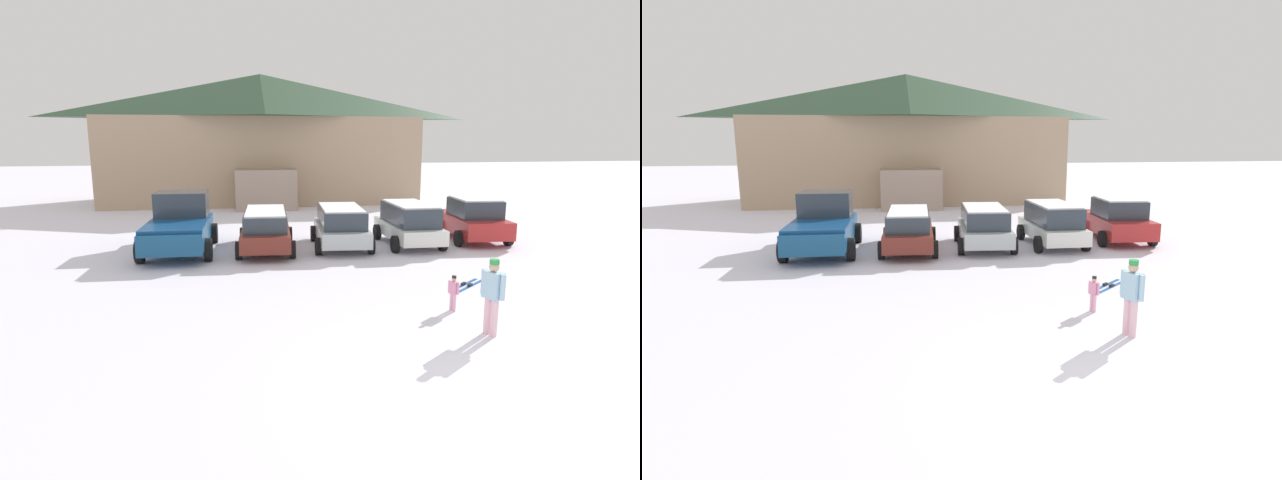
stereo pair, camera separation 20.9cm
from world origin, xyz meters
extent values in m
plane|color=white|center=(0.00, 0.00, 0.00)|extent=(160.00, 160.00, 0.00)
cube|color=tan|center=(-1.57, 27.25, 2.77)|extent=(20.19, 8.31, 5.53)
pyramid|color=#2F4C35|center=(-1.57, 27.25, 6.96)|extent=(20.80, 8.92, 2.86)
cube|color=tan|center=(-1.70, 22.47, 1.20)|extent=(3.65, 1.90, 2.40)
cube|color=maroon|center=(-2.64, 11.24, 0.62)|extent=(2.14, 4.71, 0.60)
cube|color=#2D3842|center=(-2.65, 11.15, 1.20)|extent=(1.84, 3.60, 0.58)
cube|color=white|center=(-2.65, 11.15, 1.52)|extent=(1.72, 3.42, 0.06)
cylinder|color=black|center=(-3.45, 12.74, 0.32)|extent=(0.28, 0.66, 0.64)
cylinder|color=black|center=(-1.58, 12.57, 0.32)|extent=(0.28, 0.66, 0.64)
cylinder|color=black|center=(-3.70, 9.91, 0.32)|extent=(0.28, 0.66, 0.64)
cylinder|color=black|center=(-1.83, 9.75, 0.32)|extent=(0.28, 0.66, 0.64)
cube|color=silver|center=(0.27, 11.25, 0.60)|extent=(2.24, 4.31, 0.57)
cube|color=#2D3842|center=(0.26, 11.17, 1.21)|extent=(1.91, 3.30, 0.65)
cube|color=white|center=(0.26, 11.17, 1.57)|extent=(1.79, 3.13, 0.06)
cylinder|color=black|center=(-0.56, 12.63, 0.32)|extent=(0.29, 0.66, 0.64)
cylinder|color=black|center=(1.37, 12.43, 0.32)|extent=(0.29, 0.66, 0.64)
cylinder|color=black|center=(-0.84, 10.08, 0.32)|extent=(0.29, 0.66, 0.64)
cylinder|color=black|center=(1.10, 9.87, 0.32)|extent=(0.29, 0.66, 0.64)
cube|color=white|center=(3.01, 11.17, 0.60)|extent=(1.84, 4.16, 0.56)
cube|color=#2D3842|center=(3.01, 11.09, 1.25)|extent=(1.60, 3.17, 0.75)
cube|color=white|center=(3.01, 11.09, 1.66)|extent=(1.49, 3.01, 0.06)
cylinder|color=black|center=(2.13, 12.47, 0.32)|extent=(0.24, 0.65, 0.64)
cylinder|color=black|center=(3.97, 12.41, 0.32)|extent=(0.24, 0.65, 0.64)
cylinder|color=black|center=(2.05, 9.93, 0.32)|extent=(0.24, 0.65, 0.64)
cylinder|color=black|center=(3.89, 9.87, 0.32)|extent=(0.24, 0.65, 0.64)
cube|color=#B42828|center=(6.00, 11.70, 0.67)|extent=(2.32, 4.38, 0.70)
cube|color=#2D3842|center=(5.98, 11.49, 1.37)|extent=(1.88, 2.35, 0.71)
cube|color=white|center=(5.98, 11.49, 1.76)|extent=(1.75, 2.23, 0.06)
cylinder|color=black|center=(5.14, 13.10, 0.32)|extent=(0.29, 0.66, 0.64)
cylinder|color=black|center=(7.15, 12.88, 0.32)|extent=(0.29, 0.66, 0.64)
cylinder|color=black|center=(4.86, 10.51, 0.32)|extent=(0.29, 0.66, 0.64)
cylinder|color=black|center=(6.86, 10.29, 0.32)|extent=(0.29, 0.66, 0.64)
cube|color=navy|center=(-5.80, 11.52, 0.75)|extent=(2.35, 5.32, 0.70)
cube|color=#2D3842|center=(-5.76, 12.57, 1.62)|extent=(2.01, 1.76, 1.05)
cube|color=navy|center=(-5.85, 10.61, 1.16)|extent=(2.23, 2.97, 0.12)
cylinder|color=black|center=(-6.87, 13.14, 0.40)|extent=(0.30, 0.81, 0.80)
cylinder|color=black|center=(-4.59, 13.03, 0.40)|extent=(0.30, 0.81, 0.80)
cylinder|color=black|center=(-7.02, 10.01, 0.40)|extent=(0.30, 0.81, 0.80)
cylinder|color=black|center=(-4.74, 9.90, 0.40)|extent=(0.30, 0.81, 0.80)
cylinder|color=#E5A8BD|center=(1.30, 3.45, 0.22)|extent=(0.08, 0.08, 0.44)
cylinder|color=#E5A8BD|center=(1.26, 3.54, 0.22)|extent=(0.08, 0.08, 0.44)
cube|color=pink|center=(1.28, 3.49, 0.59)|extent=(0.20, 0.25, 0.31)
cylinder|color=pink|center=(1.33, 3.37, 0.60)|extent=(0.06, 0.06, 0.29)
cylinder|color=pink|center=(1.23, 3.62, 0.60)|extent=(0.06, 0.06, 0.29)
sphere|color=tan|center=(1.28, 3.49, 0.81)|extent=(0.11, 0.11, 0.11)
cylinder|color=black|center=(1.28, 3.49, 0.87)|extent=(0.11, 0.11, 0.05)
cylinder|color=beige|center=(1.42, 1.84, 0.41)|extent=(0.15, 0.15, 0.82)
cylinder|color=beige|center=(1.37, 2.01, 0.41)|extent=(0.15, 0.15, 0.82)
cube|color=#9BC3D9|center=(1.39, 1.92, 1.11)|extent=(0.35, 0.46, 0.58)
cylinder|color=#9BC3D9|center=(1.48, 1.68, 1.12)|extent=(0.11, 0.11, 0.55)
cylinder|color=#9BC3D9|center=(1.31, 2.16, 1.12)|extent=(0.11, 0.11, 0.55)
sphere|color=tan|center=(1.39, 1.92, 1.50)|extent=(0.21, 0.21, 0.21)
cylinder|color=green|center=(1.39, 1.92, 1.62)|extent=(0.20, 0.20, 0.10)
cube|color=#276AB6|center=(2.61, 5.51, 0.01)|extent=(1.32, 1.05, 0.02)
cube|color=black|center=(2.57, 5.48, 0.05)|extent=(0.21, 0.19, 0.06)
cube|color=#276AB6|center=(2.73, 5.36, 0.01)|extent=(1.32, 1.05, 0.02)
cube|color=black|center=(2.69, 5.33, 0.05)|extent=(0.21, 0.19, 0.06)
camera|label=1|loc=(-4.08, -7.33, 4.11)|focal=28.00mm
camera|label=2|loc=(-3.88, -7.37, 4.11)|focal=28.00mm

